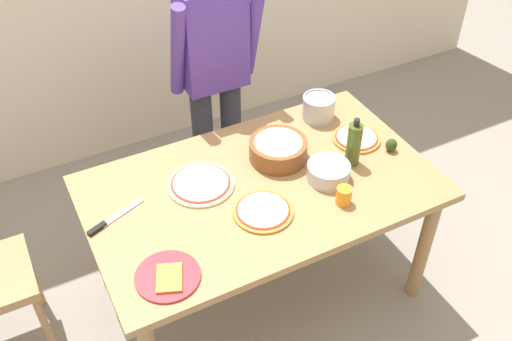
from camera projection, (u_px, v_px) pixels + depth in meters
name	position (u px, v px, depth m)	size (l,w,h in m)	color
ground	(260.00, 287.00, 3.16)	(8.00, 8.00, 0.00)	gray
dining_table	(261.00, 199.00, 2.72)	(1.60, 0.96, 0.76)	#A37A4C
person_cook	(214.00, 69.00, 3.09)	(0.49, 0.25, 1.62)	#2D2D38
pizza_raw_on_board	(201.00, 184.00, 2.65)	(0.31, 0.31, 0.02)	beige
pizza_cooked_on_tray	(263.00, 211.00, 2.52)	(0.27, 0.27, 0.02)	#C67A33
pizza_second_cooked	(356.00, 138.00, 2.91)	(0.24, 0.24, 0.02)	#C67A33
plate_with_slice	(168.00, 277.00, 2.25)	(0.26, 0.26, 0.02)	red
popcorn_bowl	(278.00, 148.00, 2.77)	(0.28, 0.28, 0.11)	brown
mixing_bowl_steel	(328.00, 172.00, 2.67)	(0.20, 0.20, 0.08)	#B7B7BC
olive_oil_bottle	(354.00, 144.00, 2.71)	(0.07, 0.07, 0.26)	#47561E
steel_pot	(319.00, 107.00, 3.02)	(0.17, 0.17, 0.13)	#B7B7BC
cup_orange	(344.00, 196.00, 2.54)	(0.07, 0.07, 0.09)	orange
chef_knife	(109.00, 221.00, 2.47)	(0.28, 0.13, 0.02)	silver
avocado	(391.00, 145.00, 2.83)	(0.06, 0.06, 0.07)	#2D4219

